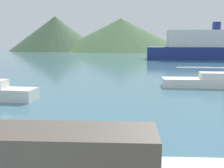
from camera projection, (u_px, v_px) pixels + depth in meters
The scene contains 5 objects.
sailboat_middle at pixel (216, 81), 23.12m from camera, with size 8.86×2.32×8.18m.
ferry_distant at pixel (215, 47), 56.31m from camera, with size 27.32×6.94×7.44m.
hill_west at pixel (56, 33), 106.91m from camera, with size 34.57×34.57×12.89m.
hill_central at pixel (121, 35), 107.01m from camera, with size 48.72×48.72×12.08m.
hill_east at pixel (216, 40), 100.65m from camera, with size 31.00×31.00×7.63m.
Camera 1 is at (2.69, -2.67, 3.82)m, focal length 45.00 mm.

